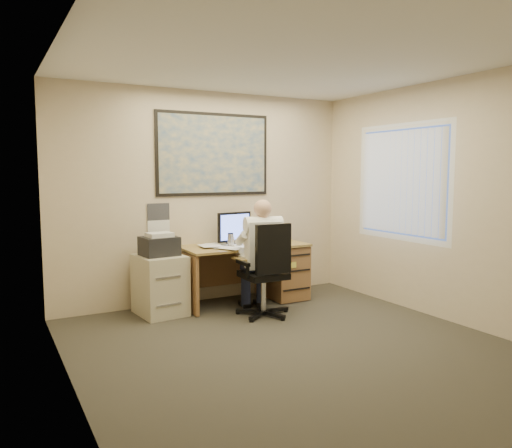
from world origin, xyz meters
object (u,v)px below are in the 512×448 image
office_chair (266,289)px  person (262,258)px  filing_cabinet (160,279)px  desk (265,266)px

office_chair → person: size_ratio=0.81×
person → office_chair: bearing=-78.0°
office_chair → person: bearing=92.4°
filing_cabinet → office_chair: (1.04, -0.69, -0.10)m
desk → filing_cabinet: size_ratio=1.65×
filing_cabinet → office_chair: bearing=-39.2°
desk → filing_cabinet: bearing=-179.5°
filing_cabinet → person: size_ratio=0.72×
person → filing_cabinet: bearing=161.0°
filing_cabinet → person: (1.04, -0.60, 0.26)m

